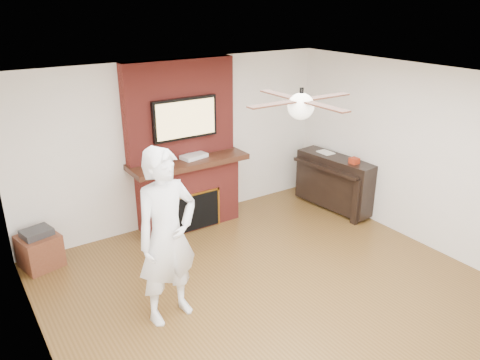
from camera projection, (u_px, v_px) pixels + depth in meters
room_shell at (296, 207)px, 4.92m from camera, size 5.36×5.86×2.86m
fireplace at (186, 163)px, 6.99m from camera, size 1.78×0.64×2.50m
tv at (185, 119)px, 6.70m from camera, size 1.00×0.08×0.60m
ceiling_fan at (301, 105)px, 4.52m from camera, size 1.21×1.21×0.31m
person at (167, 237)px, 4.88m from camera, size 0.78×0.57×1.95m
side_table at (40, 249)px, 6.08m from camera, size 0.56×0.56×0.53m
piano at (335, 181)px, 7.68m from camera, size 0.65×1.41×0.99m
cable_box at (194, 156)px, 6.92m from camera, size 0.42×0.29×0.05m
candle_orange at (186, 227)px, 7.06m from camera, size 0.07×0.07×0.13m
candle_green at (192, 225)px, 7.19m from camera, size 0.06×0.06×0.08m
candle_cream at (204, 222)px, 7.22m from camera, size 0.08×0.08×0.12m
candle_blue at (209, 220)px, 7.33m from camera, size 0.07×0.07×0.08m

